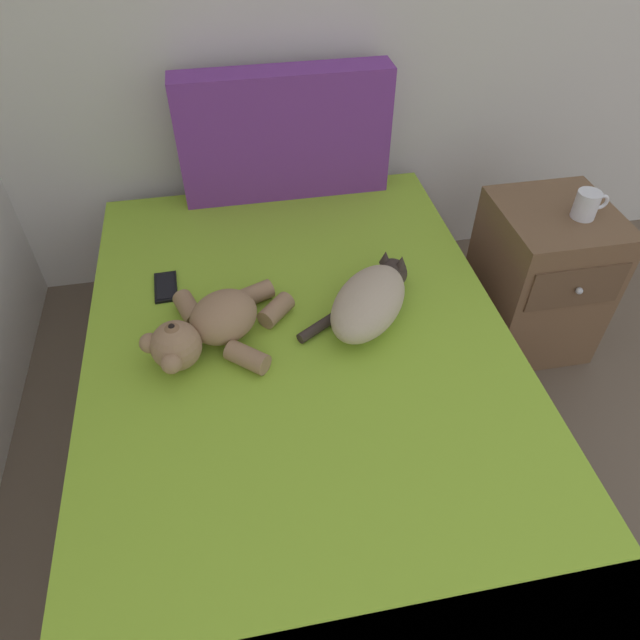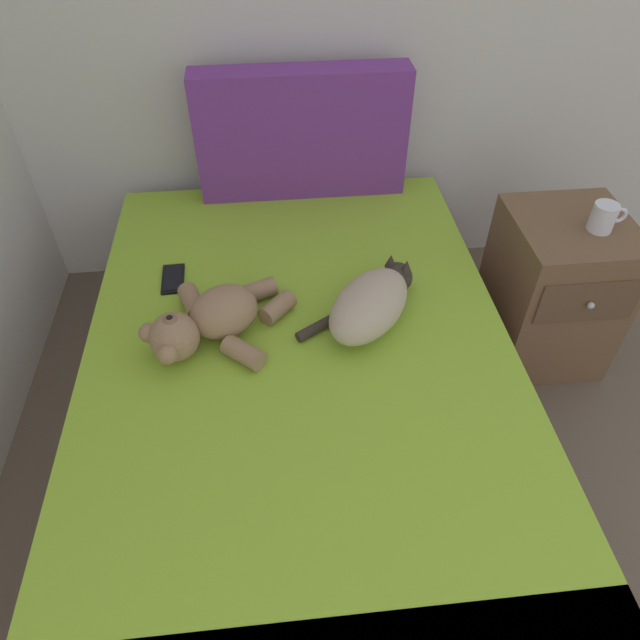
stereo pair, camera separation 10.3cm
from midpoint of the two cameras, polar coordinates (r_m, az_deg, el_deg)
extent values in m
cube|color=brown|center=(1.90, -2.86, -10.96)|extent=(1.31, 2.03, 0.27)
cube|color=white|center=(1.73, -3.11, -6.72)|extent=(1.27, 1.97, 0.18)
cube|color=#8CB72D|center=(1.69, -3.54, -3.01)|extent=(1.26, 1.83, 0.02)
cube|color=#72338C|center=(2.25, -4.91, 17.84)|extent=(0.79, 0.13, 0.48)
ellipsoid|color=tan|center=(1.71, 3.13, 1.67)|extent=(0.36, 0.38, 0.15)
sphere|color=#332823|center=(1.86, 5.58, 4.58)|extent=(0.10, 0.10, 0.10)
cone|color=#332823|center=(1.84, 4.91, 6.22)|extent=(0.04, 0.04, 0.04)
cone|color=#332823|center=(1.82, 6.50, 5.72)|extent=(0.04, 0.04, 0.04)
cylinder|color=#332823|center=(1.72, -1.73, -0.67)|extent=(0.15, 0.11, 0.03)
ellipsoid|color=#332823|center=(1.80, 5.42, 1.81)|extent=(0.11, 0.11, 0.04)
ellipsoid|color=#937051|center=(1.70, -11.28, 0.26)|extent=(0.27, 0.26, 0.14)
sphere|color=#937051|center=(1.65, -15.87, -2.52)|extent=(0.14, 0.14, 0.14)
sphere|color=brown|center=(1.62, -16.20, -1.34)|extent=(0.06, 0.06, 0.06)
sphere|color=black|center=(1.60, -16.37, -0.72)|extent=(0.02, 0.02, 0.02)
sphere|color=#937051|center=(1.60, -16.37, -4.25)|extent=(0.06, 0.06, 0.06)
sphere|color=#937051|center=(1.67, -18.32, -2.25)|extent=(0.06, 0.06, 0.06)
cylinder|color=#937051|center=(1.63, -9.05, -3.75)|extent=(0.13, 0.13, 0.06)
cylinder|color=#937051|center=(1.76, -6.06, 0.94)|extent=(0.12, 0.12, 0.06)
cylinder|color=#937051|center=(1.81, -14.53, 1.04)|extent=(0.10, 0.14, 0.06)
cylinder|color=#937051|center=(1.83, -8.14, 2.50)|extent=(0.13, 0.10, 0.06)
cube|color=black|center=(1.95, -16.58, 3.13)|extent=(0.08, 0.15, 0.01)
cube|color=black|center=(1.95, -16.61, 3.25)|extent=(0.06, 0.13, 0.00)
cube|color=brown|center=(2.32, 19.71, 3.95)|extent=(0.40, 0.42, 0.59)
cube|color=brown|center=(2.10, 22.94, 2.93)|extent=(0.34, 0.01, 0.17)
sphere|color=#B2B2B7|center=(2.09, 23.14, 2.64)|extent=(0.02, 0.02, 0.02)
cylinder|color=silver|center=(2.13, 23.71, 10.43)|extent=(0.08, 0.08, 0.09)
torus|color=silver|center=(2.15, 24.94, 10.58)|extent=(0.06, 0.01, 0.06)
camera|label=1|loc=(0.05, -91.71, -1.64)|focal=32.14mm
camera|label=2|loc=(0.05, 88.29, 1.64)|focal=32.14mm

